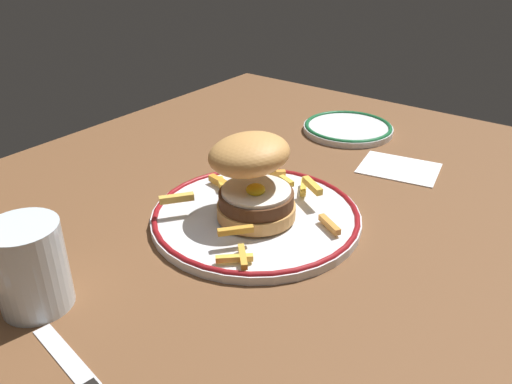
# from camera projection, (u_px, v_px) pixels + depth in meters

# --- Properties ---
(ground_plane) EXTENTS (1.32, 1.01, 0.04)m
(ground_plane) POSITION_uv_depth(u_px,v_px,m) (243.00, 251.00, 0.70)
(ground_plane) COLOR brown
(dinner_plate) EXTENTS (0.29, 0.29, 0.02)m
(dinner_plate) POSITION_uv_depth(u_px,v_px,m) (256.00, 216.00, 0.72)
(dinner_plate) COLOR silver
(dinner_plate) RESTS_ON ground_plane
(burger) EXTENTS (0.14, 0.15, 0.12)m
(burger) POSITION_uv_depth(u_px,v_px,m) (252.00, 175.00, 0.69)
(burger) COLOR tan
(burger) RESTS_ON dinner_plate
(fries_pile) EXTENTS (0.25, 0.24, 0.03)m
(fries_pile) POSITION_uv_depth(u_px,v_px,m) (257.00, 195.00, 0.74)
(fries_pile) COLOR #E9BB44
(fries_pile) RESTS_ON dinner_plate
(water_glass) EXTENTS (0.08, 0.08, 0.10)m
(water_glass) POSITION_uv_depth(u_px,v_px,m) (31.00, 271.00, 0.55)
(water_glass) COLOR silver
(water_glass) RESTS_ON ground_plane
(side_plate) EXTENTS (0.18, 0.18, 0.02)m
(side_plate) POSITION_uv_depth(u_px,v_px,m) (348.00, 128.00, 1.02)
(side_plate) COLOR silver
(side_plate) RESTS_ON ground_plane
(napkin) EXTENTS (0.12, 0.14, 0.00)m
(napkin) POSITION_uv_depth(u_px,v_px,m) (399.00, 168.00, 0.88)
(napkin) COLOR white
(napkin) RESTS_ON ground_plane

